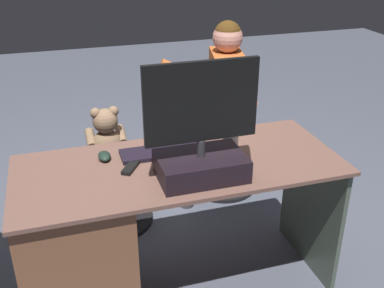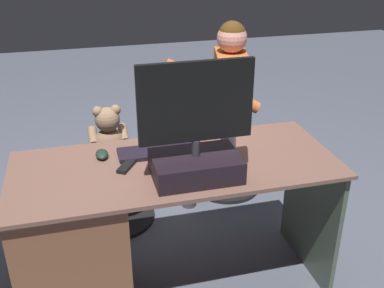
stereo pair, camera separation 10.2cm
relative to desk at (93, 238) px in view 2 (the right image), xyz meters
The scene contains 11 objects.
ground_plane 0.67m from the desk, 139.95° to the right, with size 10.00×10.00×0.00m, color #535867.
desk is the anchor object (origin of this frame).
monitor 0.71m from the desk, 163.69° to the left, with size 0.50×0.26×0.53m.
keyboard 0.54m from the desk, 161.20° to the right, with size 0.42×0.14×0.02m, color black.
computer_mouse 0.41m from the desk, 120.77° to the right, with size 0.06×0.10×0.04m, color #1E2F26.
cup 0.80m from the desk, behind, with size 0.08×0.08×0.10m, color white.
tv_remote 0.41m from the desk, behind, with size 0.04×0.15×0.02m, color black.
office_chair_teddy 0.74m from the desk, 102.88° to the right, with size 0.51×0.51×0.45m.
teddy_bear 0.77m from the desk, 102.67° to the right, with size 0.24×0.24×0.34m.
visitor_chair 1.35m from the desk, 137.94° to the right, with size 0.48×0.48×0.45m.
person 1.32m from the desk, 136.26° to the right, with size 0.55×0.56×1.21m.
Camera 2 is at (0.41, 2.23, 1.78)m, focal length 43.19 mm.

